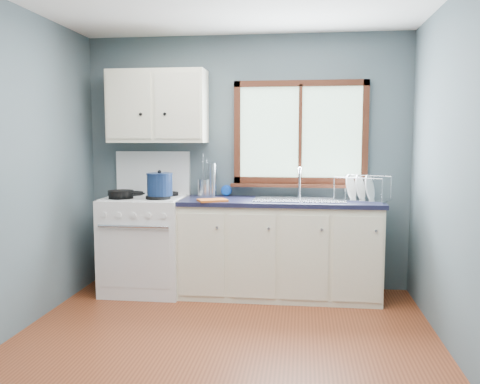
# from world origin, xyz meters

# --- Properties ---
(floor) EXTENTS (3.20, 3.60, 0.02)m
(floor) POSITION_xyz_m (0.00, 0.00, -0.01)
(floor) COLOR brown
(floor) RESTS_ON ground
(wall_back) EXTENTS (3.20, 0.02, 2.50)m
(wall_back) POSITION_xyz_m (0.00, 1.81, 1.25)
(wall_back) COLOR #4F5F63
(wall_back) RESTS_ON ground
(wall_front) EXTENTS (3.20, 0.02, 2.50)m
(wall_front) POSITION_xyz_m (0.00, -1.81, 1.25)
(wall_front) COLOR #4F5F63
(wall_front) RESTS_ON ground
(wall_right) EXTENTS (0.02, 3.60, 2.50)m
(wall_right) POSITION_xyz_m (1.61, 0.00, 1.25)
(wall_right) COLOR #4F5F63
(wall_right) RESTS_ON ground
(gas_range) EXTENTS (0.76, 0.69, 1.36)m
(gas_range) POSITION_xyz_m (-0.95, 1.47, 0.49)
(gas_range) COLOR white
(gas_range) RESTS_ON floor
(base_cabinets) EXTENTS (1.85, 0.60, 0.88)m
(base_cabinets) POSITION_xyz_m (0.36, 1.49, 0.41)
(base_cabinets) COLOR #F0EAC7
(base_cabinets) RESTS_ON floor
(countertop) EXTENTS (1.89, 0.64, 0.04)m
(countertop) POSITION_xyz_m (0.36, 1.49, 0.90)
(countertop) COLOR black
(countertop) RESTS_ON base_cabinets
(sink) EXTENTS (0.84, 0.46, 0.44)m
(sink) POSITION_xyz_m (0.54, 1.49, 0.86)
(sink) COLOR silver
(sink) RESTS_ON countertop
(window) EXTENTS (1.36, 0.10, 1.03)m
(window) POSITION_xyz_m (0.54, 1.77, 1.48)
(window) COLOR #9EC6A8
(window) RESTS_ON wall_back
(upper_cabinets) EXTENTS (0.95, 0.35, 0.70)m
(upper_cabinets) POSITION_xyz_m (-0.85, 1.63, 1.80)
(upper_cabinets) COLOR #F0EAC7
(upper_cabinets) RESTS_ON wall_back
(skillet) EXTENTS (0.37, 0.26, 0.05)m
(skillet) POSITION_xyz_m (-1.12, 1.30, 0.98)
(skillet) COLOR black
(skillet) RESTS_ON gas_range
(stockpot) EXTENTS (0.30, 0.30, 0.24)m
(stockpot) POSITION_xyz_m (-0.76, 1.33, 1.07)
(stockpot) COLOR #12234A
(stockpot) RESTS_ON gas_range
(utensil_crock) EXTENTS (0.17, 0.17, 0.42)m
(utensil_crock) POSITION_xyz_m (-0.40, 1.69, 1.01)
(utensil_crock) COLOR silver
(utensil_crock) RESTS_ON countertop
(thermos) EXTENTS (0.10, 0.10, 0.33)m
(thermos) POSITION_xyz_m (-0.32, 1.68, 1.08)
(thermos) COLOR silver
(thermos) RESTS_ON countertop
(soap_bottle) EXTENTS (0.12, 0.12, 0.28)m
(soap_bottle) POSITION_xyz_m (-0.19, 1.71, 1.06)
(soap_bottle) COLOR #0B40AF
(soap_bottle) RESTS_ON countertop
(dish_towel) EXTENTS (0.31, 0.27, 0.02)m
(dish_towel) POSITION_xyz_m (-0.25, 1.29, 0.93)
(dish_towel) COLOR #C6591C
(dish_towel) RESTS_ON countertop
(dish_rack) EXTENTS (0.56, 0.50, 0.24)m
(dish_rack) POSITION_xyz_m (1.11, 1.52, 0.98)
(dish_rack) COLOR silver
(dish_rack) RESTS_ON countertop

